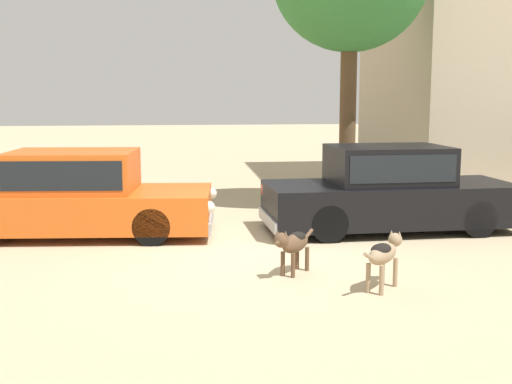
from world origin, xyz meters
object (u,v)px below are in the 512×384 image
Objects in this scene: stray_dog_spotted at (293,243)px; parked_sedan_nearest at (76,194)px; stray_dog_tan at (384,253)px; parked_sedan_second at (389,189)px.

parked_sedan_nearest is at bearing -92.39° from stray_dog_spotted.
stray_dog_tan is (1.02, -0.81, 0.03)m from stray_dog_spotted.
parked_sedan_second is 3.47m from stray_dog_spotted.
stray_dog_spotted is 1.30m from stray_dog_tan.
parked_sedan_nearest is 5.62× the size of stray_dog_tan.
parked_sedan_second is 3.67m from stray_dog_tan.
stray_dog_spotted is (-2.21, -2.66, -0.31)m from parked_sedan_second.
parked_sedan_nearest reaches higher than stray_dog_tan.
parked_sedan_second reaches higher than stray_dog_spotted.
parked_sedan_nearest is 5.73m from stray_dog_tan.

